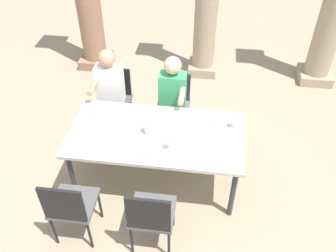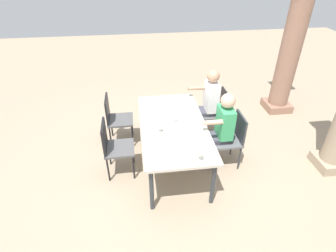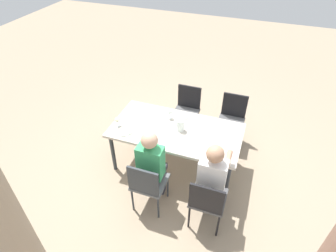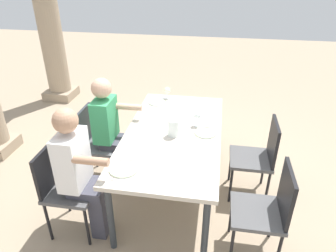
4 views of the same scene
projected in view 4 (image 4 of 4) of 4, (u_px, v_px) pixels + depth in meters
The scene contains 21 objects.
ground_plane at pixel (173, 189), 3.58m from camera, with size 16.00×16.00×0.00m, color gray.
dining_table at pixel (173, 138), 3.24m from camera, with size 1.95×0.99×0.76m.
chair_west_north at pixel (64, 184), 2.83m from camera, with size 0.44×0.44×0.90m.
chair_west_south at pixel (268, 208), 2.57m from camera, with size 0.44×0.44×0.92m.
chair_mid_north at pixel (96, 140), 3.54m from camera, with size 0.44×0.44×0.90m.
chair_mid_south at pixel (259, 154), 3.27m from camera, with size 0.44×0.44×0.92m.
diner_woman_green at pixel (111, 128), 3.43m from camera, with size 0.35×0.50×1.28m.
diner_man_white at pixel (81, 171), 2.72m from camera, with size 0.35×0.50×1.31m.
stone_column_far at pixel (49, 22), 5.27m from camera, with size 0.52×0.52×2.86m.
plate_0 at pixel (124, 169), 2.64m from camera, with size 0.26×0.26×0.02m.
fork_0 at pixel (118, 180), 2.51m from camera, with size 0.02×0.17×0.01m, color silver.
spoon_0 at pixel (129, 160), 2.77m from camera, with size 0.02×0.17×0.01m, color silver.
plate_1 at pixel (205, 133), 3.18m from camera, with size 0.22×0.22×0.02m.
wine_glass_1 at pixel (197, 116), 3.28m from camera, with size 0.08×0.08×0.17m.
fork_1 at pixel (204, 141), 3.05m from camera, with size 0.02×0.17×0.01m, color silver.
spoon_1 at pixel (206, 127), 3.31m from camera, with size 0.02×0.17×0.01m, color silver.
plate_2 at pixel (157, 102), 3.86m from camera, with size 0.22×0.22×0.02m.
wine_glass_2 at pixel (167, 91), 3.93m from camera, with size 0.08×0.08×0.15m.
fork_2 at pixel (155, 108), 3.73m from camera, with size 0.02×0.17×0.01m, color silver.
spoon_2 at pixel (160, 98), 3.99m from camera, with size 0.02×0.17×0.01m, color silver.
water_pitcher at pixel (173, 129), 3.12m from camera, with size 0.11×0.11×0.18m.
Camera 4 is at (-2.76, -0.41, 2.36)m, focal length 32.81 mm.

